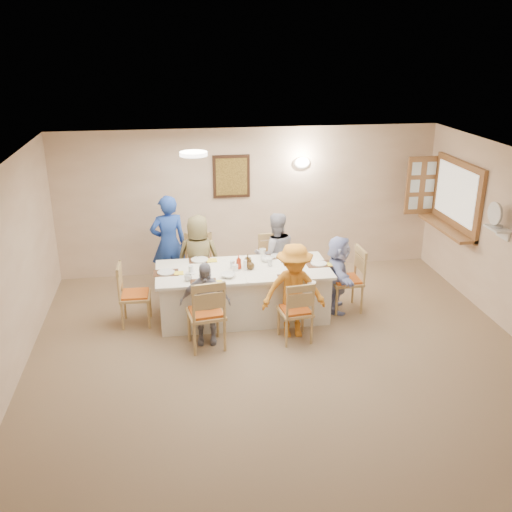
{
  "coord_description": "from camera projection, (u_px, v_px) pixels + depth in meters",
  "views": [
    {
      "loc": [
        -1.31,
        -5.86,
        3.86
      ],
      "look_at": [
        -0.2,
        1.4,
        1.05
      ],
      "focal_mm": 40.0,
      "sensor_mm": 36.0,
      "label": 1
    }
  ],
  "objects": [
    {
      "name": "ground",
      "position": [
        289.0,
        375.0,
        6.98
      ],
      "size": [
        7.0,
        7.0,
        0.0
      ],
      "primitive_type": "plane",
      "color": "#8B7451"
    },
    {
      "name": "wall_sconce",
      "position": [
        302.0,
        163.0,
        9.6
      ],
      "size": [
        0.26,
        0.09,
        0.18
      ],
      "primitive_type": "ellipsoid",
      "color": "white",
      "rests_on": "room_walls"
    },
    {
      "name": "ceiling_light",
      "position": [
        193.0,
        154.0,
        7.34
      ],
      "size": [
        0.36,
        0.36,
        0.05
      ],
      "primitive_type": "cylinder",
      "color": "white",
      "rests_on": "room_walls"
    },
    {
      "name": "teacup_a",
      "position": [
        188.0,
        278.0,
        7.78
      ],
      "size": [
        0.15,
        0.15,
        0.09
      ],
      "primitive_type": "imported",
      "rotation": [
        0.0,
        0.0,
        -0.2
      ],
      "color": "white",
      "rests_on": "dining_table"
    },
    {
      "name": "diner_front_right",
      "position": [
        294.0,
        291.0,
        7.69
      ],
      "size": [
        0.91,
        0.57,
        1.34
      ],
      "primitive_type": "imported",
      "rotation": [
        0.0,
        0.0,
        -0.04
      ],
      "color": "orange",
      "rests_on": "ground"
    },
    {
      "name": "serving_hatch",
      "position": [
        457.0,
        196.0,
        9.11
      ],
      "size": [
        0.06,
        1.5,
        1.15
      ],
      "primitive_type": "cube",
      "color": "#905B34",
      "rests_on": "room_walls"
    },
    {
      "name": "drinking_glass",
      "position": [
        232.0,
        264.0,
        8.21
      ],
      "size": [
        0.07,
        0.07,
        0.1
      ],
      "primitive_type": "cylinder",
      "color": "silver",
      "rests_on": "dining_table"
    },
    {
      "name": "chair_right_end",
      "position": [
        346.0,
        279.0,
        8.52
      ],
      "size": [
        0.48,
        0.48,
        0.98
      ],
      "primitive_type": null,
      "rotation": [
        0.0,
        0.0,
        -1.54
      ],
      "color": "tan",
      "rests_on": "ground"
    },
    {
      "name": "condiment_ketchup",
      "position": [
        239.0,
        262.0,
        8.16
      ],
      "size": [
        0.1,
        0.1,
        0.21
      ],
      "primitive_type": "imported",
      "rotation": [
        0.0,
        0.0,
        -0.13
      ],
      "color": "#AD290E",
      "rests_on": "dining_table"
    },
    {
      "name": "napkin_fl",
      "position": [
        217.0,
        283.0,
        7.7
      ],
      "size": [
        0.15,
        0.15,
        0.01
      ],
      "primitive_type": "cube",
      "color": "yellow",
      "rests_on": "dining_table"
    },
    {
      "name": "room_walls",
      "position": [
        292.0,
        260.0,
        6.43
      ],
      "size": [
        7.0,
        7.0,
        7.0
      ],
      "color": "beige",
      "rests_on": "ground"
    },
    {
      "name": "diner_back_right",
      "position": [
        275.0,
        255.0,
        8.94
      ],
      "size": [
        0.7,
        0.56,
        1.36
      ],
      "primitive_type": "imported",
      "rotation": [
        0.0,
        0.0,
        3.18
      ],
      "color": "#9896A6",
      "rests_on": "ground"
    },
    {
      "name": "napkin_bl",
      "position": [
        212.0,
        260.0,
        8.48
      ],
      "size": [
        0.15,
        0.15,
        0.01
      ],
      "primitive_type": "cube",
      "color": "yellow",
      "rests_on": "dining_table"
    },
    {
      "name": "chair_front_right",
      "position": [
        295.0,
        310.0,
        7.66
      ],
      "size": [
        0.48,
        0.48,
        0.9
      ],
      "primitive_type": null,
      "rotation": [
        0.0,
        0.0,
        3.25
      ],
      "color": "tan",
      "rests_on": "ground"
    },
    {
      "name": "placemat_br",
      "position": [
        279.0,
        256.0,
        8.67
      ],
      "size": [
        0.35,
        0.26,
        0.01
      ],
      "primitive_type": "cube",
      "color": "#472B19",
      "rests_on": "dining_table"
    },
    {
      "name": "plate_fl",
      "position": [
        203.0,
        282.0,
        7.72
      ],
      "size": [
        0.24,
        0.24,
        0.01
      ],
      "primitive_type": "cylinder",
      "color": "white",
      "rests_on": "dining_table"
    },
    {
      "name": "condiment_malt",
      "position": [
        250.0,
        264.0,
        8.16
      ],
      "size": [
        0.2,
        0.2,
        0.15
      ],
      "primitive_type": "imported",
      "rotation": [
        0.0,
        0.0,
        0.42
      ],
      "color": "#432D11",
      "rests_on": "dining_table"
    },
    {
      "name": "plate_le",
      "position": [
        166.0,
        272.0,
        8.04
      ],
      "size": [
        0.24,
        0.24,
        0.02
      ],
      "primitive_type": "cylinder",
      "color": "white",
      "rests_on": "dining_table"
    },
    {
      "name": "chair_back_right",
      "position": [
        274.0,
        264.0,
        9.13
      ],
      "size": [
        0.5,
        0.5,
        0.95
      ],
      "primitive_type": null,
      "rotation": [
        0.0,
        0.0,
        0.11
      ],
      "color": "tan",
      "rests_on": "ground"
    },
    {
      "name": "napkin_fr",
      "position": [
        303.0,
        277.0,
        7.87
      ],
      "size": [
        0.14,
        0.14,
        0.01
      ],
      "primitive_type": "cube",
      "color": "yellow",
      "rests_on": "dining_table"
    },
    {
      "name": "bowl_b",
      "position": [
        266.0,
        259.0,
        8.47
      ],
      "size": [
        0.29,
        0.29,
        0.06
      ],
      "primitive_type": "imported",
      "rotation": [
        0.0,
        0.0,
        0.3
      ],
      "color": "white",
      "rests_on": "dining_table"
    },
    {
      "name": "placemat_bl",
      "position": [
        200.0,
        260.0,
        8.5
      ],
      "size": [
        0.32,
        0.24,
        0.01
      ],
      "primitive_type": "cube",
      "color": "#472B19",
      "rests_on": "dining_table"
    },
    {
      "name": "diner_front_left",
      "position": [
        205.0,
        303.0,
        7.55
      ],
      "size": [
        0.73,
        0.4,
        1.15
      ],
      "primitive_type": "imported",
      "rotation": [
        0.0,
        0.0,
        -0.09
      ],
      "color": "gray",
      "rests_on": "ground"
    },
    {
      "name": "dining_table",
      "position": [
        243.0,
        293.0,
        8.34
      ],
      "size": [
        2.49,
        1.06,
        0.76
      ],
      "primitive_type": "cube",
      "color": "white",
      "rests_on": "ground"
    },
    {
      "name": "caregiver",
      "position": [
        169.0,
        244.0,
        9.1
      ],
      "size": [
        0.72,
        0.6,
        1.59
      ],
      "primitive_type": "imported",
      "rotation": [
        0.0,
        0.0,
        3.34
      ],
      "color": "#2246AF",
      "rests_on": "ground"
    },
    {
      "name": "chair_front_left",
      "position": [
        206.0,
        312.0,
        7.47
      ],
      "size": [
        0.55,
        0.55,
        1.01
      ],
      "primitive_type": null,
      "rotation": [
        0.0,
        0.0,
        3.28
      ],
      "color": "tan",
      "rests_on": "ground"
    },
    {
      "name": "diner_right_end",
      "position": [
        338.0,
        274.0,
        8.46
      ],
      "size": [
        1.21,
        0.71,
        1.18
      ],
      "primitive_type": "imported",
      "rotation": [
        0.0,
        0.0,
        1.4
      ],
      "color": "#AFBAF3",
      "rests_on": "ground"
    },
    {
      "name": "placemat_re",
      "position": [
        319.0,
        264.0,
        8.36
      ],
      "size": [
        0.37,
        0.27,
        0.01
      ],
      "primitive_type": "cube",
      "color": "#472B19",
      "rests_on": "dining_table"
    },
    {
      "name": "fan_shelf",
      "position": [
        497.0,
        228.0,
        7.89
      ],
      "size": [
        0.22,
        0.36,
        0.03
      ],
      "primitive_type": "cube",
      "color": "white",
      "rests_on": "room_walls"
    },
    {
      "name": "desk_fan",
      "position": [
        497.0,
        218.0,
        7.83
      ],
      "size": [
        0.3,
        0.3,
        0.28
      ],
      "primitive_type": null,
      "color": "#A5A5A8",
      "rests_on": "fan_shelf"
    },
    {
      "name": "wall_picture",
      "position": [
        231.0,
        176.0,
        9.52
      ],
      "size": [
        0.62,
        0.05,
        0.72
      ],
      "color": "black",
      "rests_on": "room_walls"
    },
    {
      "name": "napkin_br",
      "position": [
        291.0,
        256.0,
        8.65
      ],
      "size": [
        0.14,
        0.14,
        0.01
      ],
      "primitive_type": "cube",
      "color": "yellow",
      "rests_on": "dining_table"
    },
    {
      "name": "plate_br",
      "position": [
        279.0,
        255.0,
        8.67
      ],
      "size": [
        0.24,
        0.24,
        0.01
      ],
      "primitive_type": "cylinder",
      "color": "white",
      "rests_on": "dining_table"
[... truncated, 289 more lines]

